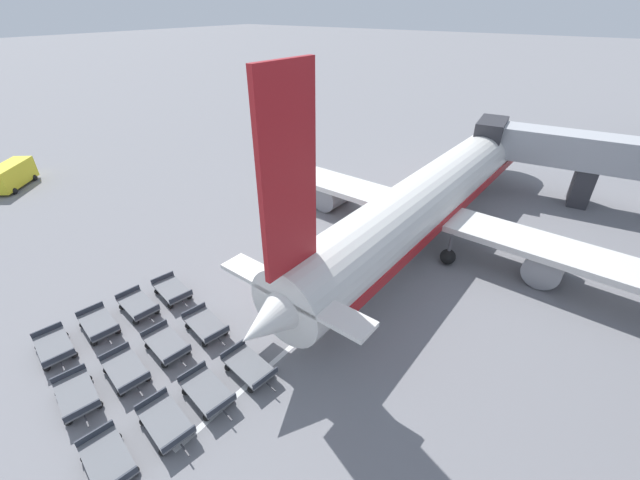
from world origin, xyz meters
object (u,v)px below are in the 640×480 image
Objects in this scene: baggage_dolly_row_near_col_b at (77,395)px; baggage_dolly_row_mid_b_col_c at (207,392)px; baggage_dolly_row_far_col_c at (249,367)px; baggage_dolly_row_far_col_a at (172,290)px; baggage_dolly_row_mid_a_col_b at (126,370)px; baggage_dolly_row_near_col_a at (54,347)px; baggage_dolly_row_mid_b_col_a at (138,305)px; service_van at (11,175)px; baggage_dolly_row_mid_b_col_b at (167,344)px; airplane at (430,198)px; baggage_dolly_row_mid_a_col_a at (99,324)px; baggage_dolly_row_near_col_c at (108,460)px; baggage_dolly_row_mid_a_col_c at (166,422)px.

baggage_dolly_row_near_col_b and baggage_dolly_row_mid_b_col_c have the same top height.
baggage_dolly_row_far_col_a is at bearing 168.51° from baggage_dolly_row_far_col_c.
baggage_dolly_row_near_col_a is at bearing -164.10° from baggage_dolly_row_mid_a_col_b.
baggage_dolly_row_mid_b_col_a is (0.66, 4.54, 0.00)m from baggage_dolly_row_near_col_a.
baggage_dolly_row_mid_b_col_b is (31.29, -5.03, -0.82)m from service_van.
baggage_dolly_row_mid_b_col_c and baggage_dolly_row_far_col_a have the same top height.
baggage_dolly_row_mid_a_col_b is (-6.87, -22.08, -2.79)m from airplane.
baggage_dolly_row_near_col_b is 6.04m from baggage_dolly_row_mid_b_col_c.
baggage_dolly_row_far_col_c is (9.17, 2.66, 0.00)m from baggage_dolly_row_mid_a_col_a.
baggage_dolly_row_near_col_c is at bearing -12.05° from baggage_dolly_row_near_col_b.
airplane is 21.10m from baggage_dolly_row_mid_b_col_b.
baggage_dolly_row_mid_a_col_b and baggage_dolly_row_mid_a_col_c have the same top height.
baggage_dolly_row_near_col_a is at bearing -98.30° from baggage_dolly_row_mid_b_col_a.
baggage_dolly_row_near_col_b is (-7.39, -24.23, -2.79)m from airplane.
baggage_dolly_row_near_col_b and baggage_dolly_row_mid_a_col_a have the same top height.
baggage_dolly_row_mid_a_col_b is at bearing 171.02° from baggage_dolly_row_mid_a_col_c.
baggage_dolly_row_mid_b_col_c is (4.08, -0.78, 0.00)m from baggage_dolly_row_mid_b_col_b.
baggage_dolly_row_near_col_a is (-11.38, -23.37, -2.79)m from airplane.
service_van reaches higher than baggage_dolly_row_mid_b_col_b.
airplane reaches higher than baggage_dolly_row_far_col_c.
baggage_dolly_row_far_col_c is at bearing 16.99° from baggage_dolly_row_mid_b_col_b.
baggage_dolly_row_mid_a_col_b is at bearing -107.28° from airplane.
baggage_dolly_row_near_col_c is at bearing -99.65° from baggage_dolly_row_mid_b_col_c.
service_van is 1.51× the size of baggage_dolly_row_near_col_c.
baggage_dolly_row_mid_a_col_a is at bearing -176.96° from baggage_dolly_row_mid_b_col_c.
baggage_dolly_row_mid_a_col_c is 1.00× the size of baggage_dolly_row_mid_b_col_a.
airplane is 25.47m from baggage_dolly_row_near_col_c.
baggage_dolly_row_mid_a_col_b is 1.00× the size of baggage_dolly_row_mid_b_col_a.
service_van is 36.12m from baggage_dolly_row_near_col_c.
baggage_dolly_row_near_col_a is 1.00× the size of baggage_dolly_row_mid_a_col_c.
baggage_dolly_row_mid_a_col_c and baggage_dolly_row_far_col_c have the same top height.
service_van is at bearing -158.67° from airplane.
baggage_dolly_row_near_col_c and baggage_dolly_row_mid_b_col_b have the same top height.
baggage_dolly_row_mid_a_col_b is at bearing -96.12° from baggage_dolly_row_mid_b_col_b.
service_van is 27.51m from baggage_dolly_row_mid_b_col_a.
baggage_dolly_row_mid_b_col_a is at bearing 139.75° from baggage_dolly_row_near_col_c.
baggage_dolly_row_mid_a_col_a is at bearing 152.72° from baggage_dolly_row_near_col_c.
baggage_dolly_row_near_col_a is at bearing -17.87° from service_van.
baggage_dolly_row_mid_b_col_b and baggage_dolly_row_mid_b_col_c have the same top height.
baggage_dolly_row_near_col_b is (30.53, -9.42, -0.82)m from service_van.
baggage_dolly_row_near_col_b is at bearing -143.31° from baggage_dolly_row_mid_b_col_c.
baggage_dolly_row_near_col_c is at bearing -57.74° from baggage_dolly_row_mid_b_col_b.
baggage_dolly_row_mid_a_col_c and baggage_dolly_row_mid_b_col_a have the same top height.
airplane is 11.14× the size of baggage_dolly_row_near_col_b.
baggage_dolly_row_mid_a_col_b is 1.00× the size of baggage_dolly_row_far_col_c.
airplane is at bearing 62.19° from baggage_dolly_row_mid_a_col_a.
baggage_dolly_row_near_col_a is at bearing -175.69° from baggage_dolly_row_mid_a_col_c.
airplane reaches higher than baggage_dolly_row_near_col_c.
baggage_dolly_row_mid_a_col_a is at bearing -163.80° from baggage_dolly_row_far_col_c.
baggage_dolly_row_mid_b_col_c is (8.83, 2.75, 0.00)m from baggage_dolly_row_near_col_a.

